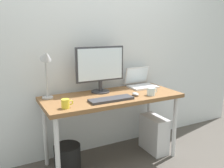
% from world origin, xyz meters
% --- Properties ---
extents(ground_plane, '(6.00, 6.00, 0.00)m').
position_xyz_m(ground_plane, '(0.00, 0.00, 0.00)').
color(ground_plane, '#4C4742').
extents(back_wall, '(4.40, 0.04, 2.60)m').
position_xyz_m(back_wall, '(0.00, 0.36, 1.30)').
color(back_wall, silver).
rests_on(back_wall, ground_plane).
extents(desk, '(1.43, 0.60, 0.74)m').
position_xyz_m(desk, '(0.00, 0.00, 0.67)').
color(desk, brown).
rests_on(desk, ground_plane).
extents(monitor, '(0.54, 0.20, 0.49)m').
position_xyz_m(monitor, '(-0.05, 0.17, 1.02)').
color(monitor, '#333338').
rests_on(monitor, desk).
extents(laptop, '(0.32, 0.28, 0.23)m').
position_xyz_m(laptop, '(0.48, 0.19, 0.80)').
color(laptop, silver).
rests_on(laptop, desk).
extents(desk_lamp, '(0.11, 0.16, 0.49)m').
position_xyz_m(desk_lamp, '(-0.62, 0.17, 1.09)').
color(desk_lamp, '#B2B2B7').
rests_on(desk_lamp, desk).
extents(keyboard, '(0.44, 0.14, 0.02)m').
position_xyz_m(keyboard, '(-0.09, -0.16, 0.75)').
color(keyboard, '#333338').
rests_on(keyboard, desk).
extents(mouse, '(0.06, 0.09, 0.03)m').
position_xyz_m(mouse, '(0.21, -0.13, 0.76)').
color(mouse, '#B2B2B7').
rests_on(mouse, desk).
extents(coffee_mug, '(0.11, 0.07, 0.08)m').
position_xyz_m(coffee_mug, '(-0.55, -0.18, 0.78)').
color(coffee_mug, yellow).
rests_on(coffee_mug, desk).
extents(glass_cup, '(0.12, 0.08, 0.08)m').
position_xyz_m(glass_cup, '(0.36, -0.19, 0.78)').
color(glass_cup, silver).
rests_on(glass_cup, desk).
extents(computer_tower, '(0.18, 0.36, 0.42)m').
position_xyz_m(computer_tower, '(0.54, -0.04, 0.21)').
color(computer_tower, silver).
rests_on(computer_tower, ground_plane).
extents(wastebasket, '(0.26, 0.26, 0.30)m').
position_xyz_m(wastebasket, '(-0.51, -0.02, 0.15)').
color(wastebasket, black).
rests_on(wastebasket, ground_plane).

